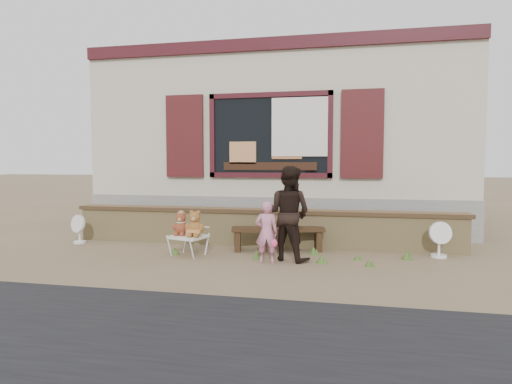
% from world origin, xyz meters
% --- Properties ---
extents(ground, '(80.00, 80.00, 0.00)m').
position_xyz_m(ground, '(0.00, 0.00, 0.00)').
color(ground, brown).
rests_on(ground, ground).
extents(shopfront, '(8.04, 5.13, 4.00)m').
position_xyz_m(shopfront, '(0.00, 4.49, 2.00)').
color(shopfront, '#B7AF94').
rests_on(shopfront, ground).
extents(brick_wall, '(7.10, 0.36, 0.67)m').
position_xyz_m(brick_wall, '(0.00, 1.00, 0.34)').
color(brick_wall, tan).
rests_on(brick_wall, ground).
extents(bench, '(1.60, 0.65, 0.40)m').
position_xyz_m(bench, '(0.39, 0.58, 0.29)').
color(bench, black).
rests_on(bench, ground).
extents(folding_chair, '(0.64, 0.60, 0.32)m').
position_xyz_m(folding_chair, '(-0.99, -0.06, 0.29)').
color(folding_chair, silver).
rests_on(folding_chair, ground).
extents(teddy_bear_left, '(0.34, 0.32, 0.38)m').
position_xyz_m(teddy_bear_left, '(-1.12, -0.02, 0.52)').
color(teddy_bear_left, brown).
rests_on(teddy_bear_left, folding_chair).
extents(teddy_bear_right, '(0.38, 0.35, 0.43)m').
position_xyz_m(teddy_bear_right, '(-0.85, -0.10, 0.54)').
color(teddy_bear_right, brown).
rests_on(teddy_bear_right, folding_chair).
extents(child, '(0.36, 0.25, 0.93)m').
position_xyz_m(child, '(0.35, -0.31, 0.46)').
color(child, pink).
rests_on(child, ground).
extents(adult, '(0.87, 0.78, 1.45)m').
position_xyz_m(adult, '(0.66, -0.05, 0.73)').
color(adult, black).
rests_on(adult, ground).
extents(fan_left, '(0.35, 0.23, 0.54)m').
position_xyz_m(fan_left, '(-3.34, 0.51, 0.27)').
color(fan_left, silver).
rests_on(fan_left, ground).
extents(fan_right, '(0.37, 0.24, 0.58)m').
position_xyz_m(fan_right, '(2.97, 0.61, 0.29)').
color(fan_right, white).
rests_on(fan_right, ground).
extents(grass_tufts, '(3.85, 0.78, 0.16)m').
position_xyz_m(grass_tufts, '(0.93, 0.08, 0.07)').
color(grass_tufts, '#436026').
rests_on(grass_tufts, ground).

